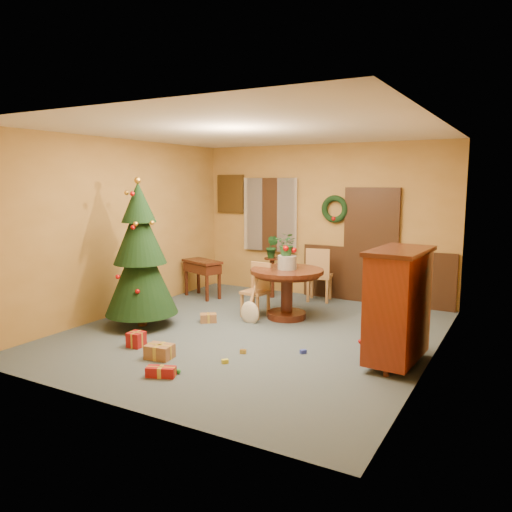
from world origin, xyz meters
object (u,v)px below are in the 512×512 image
Objects in this scene: chair_near at (258,288)px; christmas_tree at (140,257)px; sideboard at (398,303)px; writing_desk at (202,269)px; dining_table at (287,284)px.

christmas_tree reaches higher than chair_near.
sideboard is at bearing 3.83° from christmas_tree.
christmas_tree reaches higher than writing_desk.
sideboard is at bearing -30.54° from dining_table.
writing_desk is (-0.30, 2.03, -0.54)m from christmas_tree.
chair_near is 1.71m from writing_desk.
dining_table is 1.33× the size of chair_near.
chair_near is 2.80m from sideboard.
christmas_tree is at bearing -132.80° from chair_near.
christmas_tree is (-1.27, -1.38, 0.60)m from chair_near.
sideboard is at bearing -23.74° from chair_near.
chair_near is 1.97m from christmas_tree.
chair_near is at bearing -168.86° from dining_table.
dining_table is 1.32× the size of writing_desk.
christmas_tree is 2.54× the size of writing_desk.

